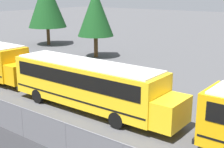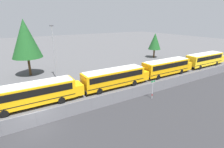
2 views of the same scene
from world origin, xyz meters
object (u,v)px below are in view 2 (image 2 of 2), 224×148
tree_1 (25,39)px  tree_2 (155,41)px  school_bus_5 (167,66)px  street_sign (152,89)px  light_pole (54,51)px  school_bus_4 (115,77)px  school_bus_6 (205,59)px  school_bus_3 (34,93)px

tree_1 → tree_2: size_ratio=1.56×
school_bus_5 → street_sign: 11.82m
light_pole → school_bus_4: bearing=-52.5°
school_bus_5 → school_bus_6: same height
school_bus_4 → school_bus_5: (11.96, 0.14, 0.00)m
light_pole → school_bus_5: bearing=-25.2°
tree_2 → street_sign: bearing=-134.9°
school_bus_3 → light_pole: 10.87m
school_bus_3 → school_bus_4: bearing=0.1°
school_bus_5 → light_pole: size_ratio=1.23×
school_bus_3 → light_pole: (4.99, 9.05, 3.37)m
school_bus_6 → light_pole: size_ratio=1.23×
school_bus_3 → tree_2: bearing=21.6°
street_sign → light_pole: size_ratio=0.28×
school_bus_3 → school_bus_5: bearing=0.4°
school_bus_6 → light_pole: (-31.50, 8.89, 3.37)m
school_bus_3 → school_bus_6: 36.49m
tree_2 → light_pole: bearing=-171.8°
school_bus_4 → light_pole: bearing=127.5°
street_sign → light_pole: light_pole is taller
light_pole → tree_1: 6.44m
school_bus_6 → light_pole: bearing=164.2°
school_bus_5 → school_bus_6: size_ratio=1.00×
school_bus_3 → tree_1: (1.23, 13.93, 5.24)m
school_bus_5 → tree_1: (-22.66, 13.78, 5.24)m
school_bus_4 → school_bus_6: same height
tree_2 → school_bus_5: bearing=-125.8°
school_bus_3 → street_sign: school_bus_3 is taller
street_sign → school_bus_6: bearing=15.8°
school_bus_4 → tree_1: size_ratio=1.11×
school_bus_4 → street_sign: size_ratio=4.39×
school_bus_5 → school_bus_6: (12.60, 0.01, 0.00)m
school_bus_3 → school_bus_5: 23.89m
street_sign → light_pole: (-8.95, 15.27, 3.71)m
school_bus_4 → street_sign: 6.56m
street_sign → school_bus_3: bearing=156.0°
school_bus_6 → tree_1: tree_1 is taller
school_bus_4 → school_bus_6: 24.56m
tree_2 → school_bus_4: bearing=-148.4°
school_bus_5 → street_sign: size_ratio=4.39×
school_bus_3 → tree_2: tree_2 is taller
school_bus_3 → tree_1: size_ratio=1.11×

